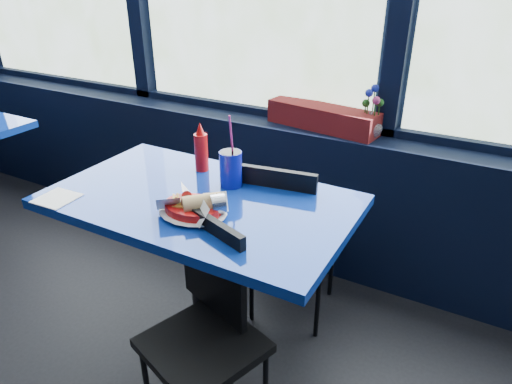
{
  "coord_description": "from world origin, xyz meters",
  "views": [
    {
      "loc": [
        1.26,
        0.71,
        1.57
      ],
      "look_at": [
        0.56,
        1.98,
        0.85
      ],
      "focal_mm": 32.0,
      "sensor_mm": 36.0,
      "label": 1
    }
  ],
  "objects_px": {
    "near_table": "(202,236)",
    "flower_vase": "(370,122)",
    "chair_near_back": "(287,233)",
    "planter_box": "(322,117)",
    "food_basket": "(194,207)",
    "soda_cup": "(231,168)",
    "ketchup_bottle": "(201,149)",
    "chair_near_front": "(207,316)"
  },
  "relations": [
    {
      "from": "soda_cup",
      "to": "chair_near_front",
      "type": "bearing_deg",
      "value": -69.94
    },
    {
      "from": "food_basket",
      "to": "ketchup_bottle",
      "type": "bearing_deg",
      "value": 100.43
    },
    {
      "from": "flower_vase",
      "to": "ketchup_bottle",
      "type": "bearing_deg",
      "value": -131.79
    },
    {
      "from": "flower_vase",
      "to": "food_basket",
      "type": "xyz_separation_m",
      "value": [
        -0.36,
        -0.98,
        -0.1
      ]
    },
    {
      "from": "chair_near_back",
      "to": "planter_box",
      "type": "bearing_deg",
      "value": -91.84
    },
    {
      "from": "food_basket",
      "to": "ketchup_bottle",
      "type": "xyz_separation_m",
      "value": [
        -0.21,
        0.35,
        0.07
      ]
    },
    {
      "from": "flower_vase",
      "to": "food_basket",
      "type": "height_order",
      "value": "flower_vase"
    },
    {
      "from": "soda_cup",
      "to": "ketchup_bottle",
      "type": "bearing_deg",
      "value": 159.65
    },
    {
      "from": "flower_vase",
      "to": "ketchup_bottle",
      "type": "distance_m",
      "value": 0.85
    },
    {
      "from": "ketchup_bottle",
      "to": "soda_cup",
      "type": "xyz_separation_m",
      "value": [
        0.2,
        -0.07,
        -0.02
      ]
    },
    {
      "from": "planter_box",
      "to": "chair_near_back",
      "type": "bearing_deg",
      "value": -74.1
    },
    {
      "from": "near_table",
      "to": "flower_vase",
      "type": "relative_size",
      "value": 4.61
    },
    {
      "from": "near_table",
      "to": "ketchup_bottle",
      "type": "relative_size",
      "value": 5.46
    },
    {
      "from": "chair_near_back",
      "to": "planter_box",
      "type": "xyz_separation_m",
      "value": [
        -0.07,
        0.55,
        0.38
      ]
    },
    {
      "from": "chair_near_back",
      "to": "ketchup_bottle",
      "type": "relative_size",
      "value": 3.77
    },
    {
      "from": "food_basket",
      "to": "soda_cup",
      "type": "distance_m",
      "value": 0.28
    },
    {
      "from": "chair_near_back",
      "to": "flower_vase",
      "type": "bearing_deg",
      "value": -118.45
    },
    {
      "from": "near_table",
      "to": "planter_box",
      "type": "xyz_separation_m",
      "value": [
        0.17,
        0.88,
        0.29
      ]
    },
    {
      "from": "chair_near_front",
      "to": "soda_cup",
      "type": "distance_m",
      "value": 0.59
    },
    {
      "from": "chair_near_front",
      "to": "planter_box",
      "type": "xyz_separation_m",
      "value": [
        -0.05,
        1.16,
        0.4
      ]
    },
    {
      "from": "food_basket",
      "to": "near_table",
      "type": "bearing_deg",
      "value": 96.91
    },
    {
      "from": "ketchup_bottle",
      "to": "planter_box",
      "type": "bearing_deg",
      "value": 64.63
    },
    {
      "from": "chair_near_back",
      "to": "soda_cup",
      "type": "relative_size",
      "value": 2.65
    },
    {
      "from": "planter_box",
      "to": "food_basket",
      "type": "distance_m",
      "value": 1.01
    },
    {
      "from": "chair_near_front",
      "to": "ketchup_bottle",
      "type": "distance_m",
      "value": 0.73
    },
    {
      "from": "chair_near_back",
      "to": "ketchup_bottle",
      "type": "height_order",
      "value": "ketchup_bottle"
    },
    {
      "from": "chair_near_front",
      "to": "ketchup_bottle",
      "type": "relative_size",
      "value": 3.65
    },
    {
      "from": "near_table",
      "to": "food_basket",
      "type": "height_order",
      "value": "food_basket"
    },
    {
      "from": "near_table",
      "to": "soda_cup",
      "type": "xyz_separation_m",
      "value": [
        0.05,
        0.15,
        0.26
      ]
    },
    {
      "from": "chair_near_back",
      "to": "flower_vase",
      "type": "distance_m",
      "value": 0.69
    },
    {
      "from": "flower_vase",
      "to": "ketchup_bottle",
      "type": "height_order",
      "value": "flower_vase"
    },
    {
      "from": "chair_near_front",
      "to": "food_basket",
      "type": "relative_size",
      "value": 2.82
    },
    {
      "from": "planter_box",
      "to": "food_basket",
      "type": "relative_size",
      "value": 2.09
    },
    {
      "from": "chair_near_front",
      "to": "food_basket",
      "type": "height_order",
      "value": "food_basket"
    },
    {
      "from": "planter_box",
      "to": "ketchup_bottle",
      "type": "bearing_deg",
      "value": -106.46
    },
    {
      "from": "ketchup_bottle",
      "to": "soda_cup",
      "type": "relative_size",
      "value": 0.7
    },
    {
      "from": "chair_near_front",
      "to": "chair_near_back",
      "type": "relative_size",
      "value": 0.97
    },
    {
      "from": "planter_box",
      "to": "chair_near_front",
      "type": "bearing_deg",
      "value": -78.77
    },
    {
      "from": "chair_near_front",
      "to": "food_basket",
      "type": "bearing_deg",
      "value": 151.89
    },
    {
      "from": "chair_near_back",
      "to": "planter_box",
      "type": "relative_size",
      "value": 1.4
    },
    {
      "from": "chair_near_front",
      "to": "flower_vase",
      "type": "bearing_deg",
      "value": 98.83
    },
    {
      "from": "near_table",
      "to": "soda_cup",
      "type": "distance_m",
      "value": 0.31
    }
  ]
}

